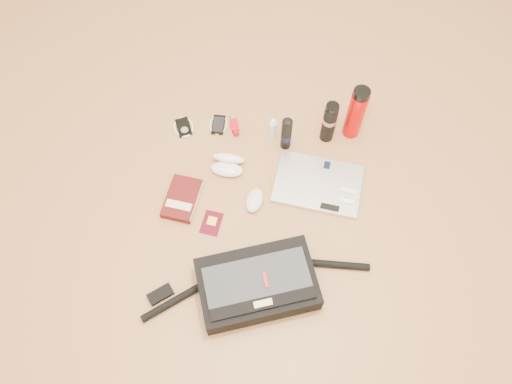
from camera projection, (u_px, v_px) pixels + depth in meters
ground at (261, 224)px, 2.11m from camera, size 4.00×4.00×0.00m
messenger_bag at (257, 285)px, 1.93m from camera, size 0.90×0.39×0.13m
laptop at (318, 184)px, 2.18m from camera, size 0.41×0.32×0.04m
book at (182, 199)px, 2.15m from camera, size 0.17×0.22×0.04m
passport at (212, 223)px, 2.11m from camera, size 0.10×0.12×0.01m
mouse at (255, 200)px, 2.14m from camera, size 0.09×0.13×0.04m
sunglasses_case at (228, 164)px, 2.21m from camera, size 0.16×0.14×0.08m
ipod at (184, 127)px, 2.33m from camera, size 0.11×0.12×0.01m
phone at (218, 125)px, 2.34m from camera, size 0.09×0.11×0.01m
inhaler at (234, 125)px, 2.32m from camera, size 0.05×0.12×0.03m
spray_bottle at (273, 129)px, 2.27m from camera, size 0.04×0.04×0.13m
aerosol_can at (286, 133)px, 2.20m from camera, size 0.05×0.05×0.20m
thermos_black at (329, 122)px, 2.21m from camera, size 0.08×0.08×0.24m
thermos_red at (356, 113)px, 2.19m from camera, size 0.10×0.10×0.30m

